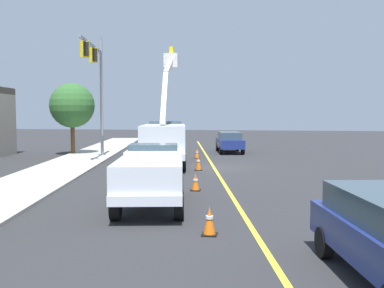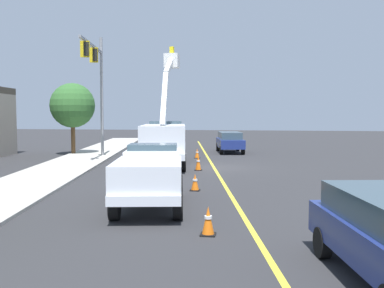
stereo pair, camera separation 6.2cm
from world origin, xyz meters
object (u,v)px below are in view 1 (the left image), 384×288
object	(u,v)px
passing_minivan	(230,141)
traffic_cone_leading	(209,221)
traffic_signal_mast	(97,75)
utility_bucket_truck	(165,139)
service_pickup_truck	(151,175)
traffic_cone_mid_front	(195,182)
traffic_cone_trailing	(197,153)
traffic_cone_mid_rear	(198,163)

from	to	relation	value
passing_minivan	traffic_cone_leading	bearing A→B (deg)	-177.28
traffic_cone_leading	traffic_signal_mast	world-z (taller)	traffic_signal_mast
utility_bucket_truck	service_pickup_truck	bearing A→B (deg)	-169.74
traffic_cone_leading	traffic_signal_mast	size ratio (longest dim) A/B	0.09
traffic_cone_mid_front	traffic_signal_mast	distance (m)	15.38
service_pickup_truck	traffic_cone_trailing	size ratio (longest dim) A/B	8.38
service_pickup_truck	traffic_cone_mid_front	distance (m)	3.65
passing_minivan	traffic_signal_mast	bearing A→B (deg)	127.37
traffic_cone_mid_front	traffic_signal_mast	xyz separation A→B (m)	(11.48, 8.63, 5.50)
traffic_cone_mid_front	traffic_cone_mid_rear	xyz separation A→B (m)	(6.49, 0.79, 0.07)
passing_minivan	traffic_cone_mid_rear	xyz separation A→B (m)	(-11.70, 0.95, -0.55)
service_pickup_truck	traffic_cone_leading	distance (m)	3.99
passing_minivan	traffic_cone_mid_front	world-z (taller)	passing_minivan
traffic_signal_mast	traffic_cone_trailing	bearing A→B (deg)	-75.69
traffic_cone_mid_front	traffic_cone_mid_rear	bearing A→B (deg)	6.96
passing_minivan	traffic_cone_mid_front	bearing A→B (deg)	179.51
service_pickup_truck	traffic_cone_leading	xyz separation A→B (m)	(-3.14, -2.35, -0.74)
traffic_cone_mid_rear	traffic_cone_trailing	world-z (taller)	traffic_cone_mid_rear
service_pickup_truck	traffic_cone_leading	bearing A→B (deg)	-143.16
utility_bucket_truck	passing_minivan	world-z (taller)	utility_bucket_truck
utility_bucket_truck	traffic_cone_mid_front	distance (m)	9.27
passing_minivan	traffic_cone_mid_rear	bearing A→B (deg)	175.36
traffic_cone_mid_rear	traffic_cone_mid_front	bearing A→B (deg)	-173.04
traffic_cone_mid_front	traffic_cone_trailing	size ratio (longest dim) A/B	1.02
traffic_cone_leading	traffic_signal_mast	distance (m)	21.33
passing_minivan	traffic_signal_mast	distance (m)	12.09
service_pickup_truck	traffic_cone_leading	size ratio (longest dim) A/B	7.66
service_pickup_truck	traffic_cone_trailing	distance (m)	16.68
passing_minivan	traffic_cone_leading	size ratio (longest dim) A/B	6.59
passing_minivan	traffic_cone_trailing	world-z (taller)	passing_minivan
traffic_cone_leading	service_pickup_truck	bearing A→B (deg)	36.84
utility_bucket_truck	traffic_cone_mid_rear	world-z (taller)	utility_bucket_truck
traffic_cone_leading	traffic_cone_mid_front	xyz separation A→B (m)	(6.56, 1.33, -0.03)
traffic_cone_trailing	traffic_cone_mid_front	bearing A→B (deg)	-172.09
utility_bucket_truck	traffic_signal_mast	distance (m)	7.46
service_pickup_truck	traffic_cone_trailing	xyz separation A→B (m)	(16.64, 0.82, -0.77)
traffic_cone_mid_rear	traffic_cone_trailing	xyz separation A→B (m)	(6.73, 1.04, -0.08)
service_pickup_truck	traffic_cone_mid_rear	size ratio (longest dim) A/B	6.82
utility_bucket_truck	traffic_cone_mid_rear	bearing A→B (deg)	-131.38
service_pickup_truck	traffic_signal_mast	size ratio (longest dim) A/B	0.67
traffic_cone_mid_rear	traffic_signal_mast	size ratio (longest dim) A/B	0.10
traffic_cone_leading	traffic_signal_mast	xyz separation A→B (m)	(18.05, 9.96, 5.48)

